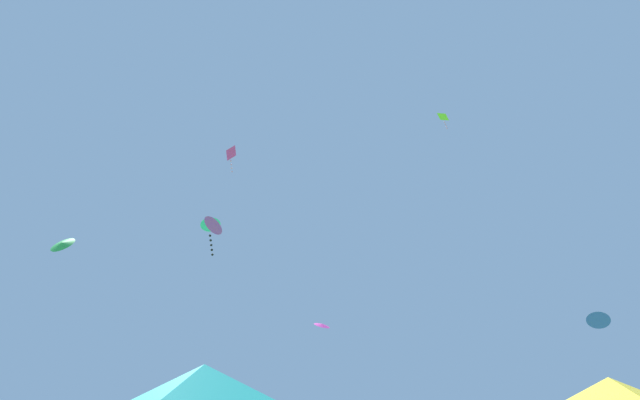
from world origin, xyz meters
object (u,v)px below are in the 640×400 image
at_px(kite_purple_delta, 214,225).
at_px(kite_magenta_diamond, 231,154).
at_px(kite_blue_delta, 598,319).
at_px(kite_green_delta, 62,244).
at_px(kite_cyan_delta, 210,225).
at_px(kite_magenta_delta, 322,325).
at_px(canopy_tent_teal, 202,385).
at_px(kite_lime_diamond, 444,117).
at_px(canopy_tent_yellow, 613,396).

height_order(kite_purple_delta, kite_magenta_diamond, kite_magenta_diamond).
bearing_deg(kite_blue_delta, kite_green_delta, -158.03).
bearing_deg(kite_purple_delta, kite_green_delta, -172.50).
bearing_deg(kite_cyan_delta, kite_magenta_delta, -34.68).
height_order(canopy_tent_teal, kite_magenta_delta, kite_magenta_delta).
bearing_deg(kite_lime_diamond, canopy_tent_teal, -120.70).
bearing_deg(kite_magenta_diamond, canopy_tent_yellow, -41.19).
distance_m(kite_purple_delta, kite_blue_delta, 28.58).
bearing_deg(kite_magenta_delta, kite_lime_diamond, 44.47).
relative_size(kite_green_delta, kite_purple_delta, 0.82).
relative_size(kite_green_delta, kite_cyan_delta, 0.50).
bearing_deg(kite_magenta_delta, canopy_tent_yellow, -36.84).
distance_m(canopy_tent_yellow, kite_magenta_delta, 13.16).
xyz_separation_m(kite_green_delta, kite_purple_delta, (8.45, 1.11, 1.24)).
height_order(kite_green_delta, kite_magenta_diamond, kite_magenta_diamond).
height_order(kite_magenta_delta, kite_lime_diamond, kite_lime_diamond).
distance_m(kite_purple_delta, kite_cyan_delta, 8.65).
bearing_deg(kite_cyan_delta, canopy_tent_teal, -67.04).
height_order(kite_blue_delta, kite_magenta_diamond, kite_magenta_diamond).
relative_size(kite_magenta_delta, kite_blue_delta, 0.58).
relative_size(canopy_tent_yellow, kite_magenta_diamond, 1.48).
distance_m(canopy_tent_teal, kite_green_delta, 17.64).
height_order(kite_magenta_diamond, kite_lime_diamond, kite_lime_diamond).
distance_m(kite_magenta_delta, kite_purple_delta, 8.59).
xyz_separation_m(canopy_tent_teal, kite_lime_diamond, (12.24, 20.61, 24.77)).
distance_m(kite_magenta_delta, kite_lime_diamond, 25.11).
distance_m(canopy_tent_yellow, kite_magenta_diamond, 34.28).
bearing_deg(kite_lime_diamond, canopy_tent_yellow, -90.36).
bearing_deg(canopy_tent_yellow, kite_green_delta, 167.14).
distance_m(canopy_tent_teal, kite_blue_delta, 31.70).
relative_size(kite_magenta_diamond, kite_lime_diamond, 1.30).
height_order(canopy_tent_teal, kite_green_delta, kite_green_delta).
bearing_deg(kite_lime_diamond, kite_blue_delta, 12.01).
relative_size(kite_green_delta, kite_magenta_diamond, 0.60).
distance_m(kite_blue_delta, kite_magenta_diamond, 32.80).
bearing_deg(kite_lime_diamond, kite_green_delta, -154.68).
bearing_deg(kite_cyan_delta, kite_lime_diamond, 9.86).
bearing_deg(kite_magenta_delta, kite_magenta_diamond, 134.84).
bearing_deg(canopy_tent_teal, kite_magenta_delta, 78.71).
bearing_deg(kite_blue_delta, canopy_tent_teal, -133.38).
bearing_deg(kite_magenta_delta, kite_blue_delta, 31.72).
bearing_deg(kite_cyan_delta, kite_purple_delta, -66.60).
bearing_deg(canopy_tent_teal, kite_blue_delta, 46.62).
relative_size(canopy_tent_teal, kite_cyan_delta, 1.28).
height_order(canopy_tent_yellow, canopy_tent_teal, canopy_tent_teal).
bearing_deg(kite_green_delta, canopy_tent_yellow, -12.86).
bearing_deg(canopy_tent_teal, kite_purple_delta, 112.64).
xyz_separation_m(canopy_tent_yellow, kite_magenta_diamond, (-19.63, 17.17, 22.24)).
distance_m(canopy_tent_yellow, kite_lime_diamond, 30.37).
distance_m(kite_magenta_delta, kite_green_delta, 15.54).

